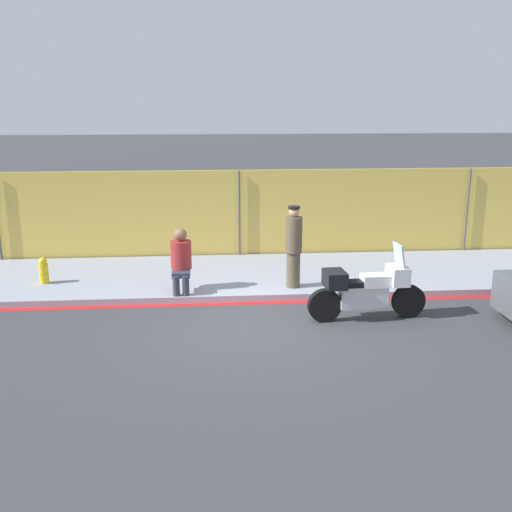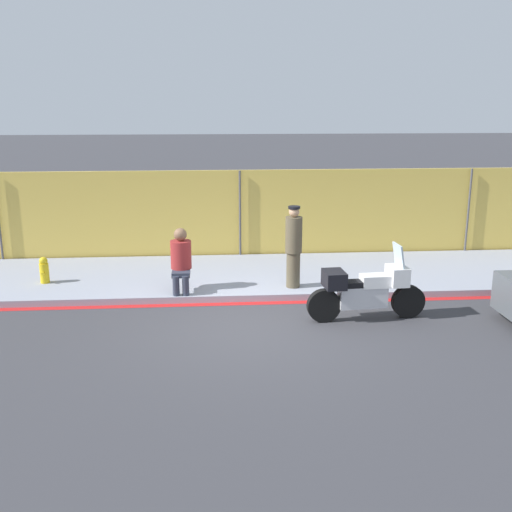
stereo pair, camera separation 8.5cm
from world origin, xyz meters
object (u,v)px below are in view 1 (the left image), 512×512
object	(u,v)px
motorcycle	(366,290)
officer_standing	(294,246)
person_seated_on_curb	(181,257)
fire_hydrant	(44,271)

from	to	relation	value
motorcycle	officer_standing	distance (m)	2.02
officer_standing	person_seated_on_curb	bearing A→B (deg)	-178.63
person_seated_on_curb	fire_hydrant	distance (m)	3.04
officer_standing	fire_hydrant	bearing A→B (deg)	172.67
motorcycle	person_seated_on_curb	distance (m)	3.76
motorcycle	fire_hydrant	bearing A→B (deg)	155.94
person_seated_on_curb	motorcycle	bearing A→B (deg)	-24.89
officer_standing	fire_hydrant	world-z (taller)	officer_standing
officer_standing	motorcycle	bearing A→B (deg)	-55.85
person_seated_on_curb	fire_hydrant	size ratio (longest dim) A/B	2.27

